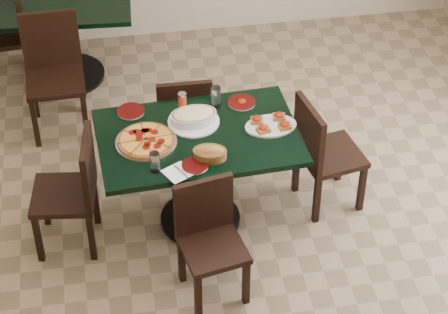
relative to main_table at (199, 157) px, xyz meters
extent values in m
plane|color=#7F6749|center=(0.17, -0.30, -0.57)|extent=(5.50, 5.50, 0.00)
cube|color=black|center=(0.00, 0.00, 0.16)|extent=(1.32, 0.89, 0.04)
cylinder|color=black|center=(0.00, 0.00, -0.21)|extent=(0.11, 0.11, 0.71)
cylinder|color=black|center=(0.00, 0.00, -0.55)|extent=(0.55, 0.55, 0.03)
cube|color=black|center=(-0.86, 1.90, 0.16)|extent=(1.22, 0.92, 0.04)
cylinder|color=black|center=(-0.86, 1.90, -0.21)|extent=(0.13, 0.13, 0.71)
cylinder|color=black|center=(-0.86, 1.90, -0.55)|extent=(0.64, 0.64, 0.03)
cube|color=black|center=(-0.02, 0.65, -0.18)|extent=(0.39, 0.39, 0.04)
cube|color=black|center=(-0.03, 0.48, 0.04)|extent=(0.38, 0.05, 0.41)
cube|color=black|center=(0.14, 0.81, -0.38)|extent=(0.04, 0.04, 0.37)
cube|color=black|center=(0.13, 0.49, -0.38)|extent=(0.04, 0.04, 0.37)
cube|color=black|center=(-0.18, 0.82, -0.38)|extent=(0.04, 0.04, 0.37)
cube|color=black|center=(-0.19, 0.50, -0.38)|extent=(0.04, 0.04, 0.37)
cube|color=black|center=(-0.01, -0.65, -0.19)|extent=(0.44, 0.44, 0.04)
cube|color=black|center=(-0.04, -0.49, 0.03)|extent=(0.37, 0.11, 0.40)
cube|color=black|center=(-0.13, -0.83, -0.39)|extent=(0.05, 0.05, 0.36)
cube|color=black|center=(-0.19, -0.53, -0.39)|extent=(0.05, 0.05, 0.36)
cube|color=black|center=(0.18, -0.77, -0.39)|extent=(0.05, 0.05, 0.36)
cube|color=black|center=(0.11, -0.47, -0.39)|extent=(0.05, 0.05, 0.36)
cube|color=black|center=(0.91, 0.06, -0.16)|extent=(0.47, 0.47, 0.04)
cube|color=black|center=(0.74, 0.03, 0.07)|extent=(0.12, 0.40, 0.43)
cube|color=black|center=(1.11, -0.07, -0.37)|extent=(0.05, 0.05, 0.39)
cube|color=black|center=(0.78, -0.14, -0.37)|extent=(0.05, 0.05, 0.39)
cube|color=black|center=(1.05, 0.26, -0.37)|extent=(0.05, 0.05, 0.39)
cube|color=black|center=(0.71, 0.19, -0.37)|extent=(0.05, 0.05, 0.39)
cube|color=black|center=(-0.89, -0.05, -0.16)|extent=(0.45, 0.45, 0.04)
cube|color=black|center=(-0.71, -0.08, 0.08)|extent=(0.09, 0.40, 0.43)
cube|color=black|center=(-1.04, 0.14, -0.37)|extent=(0.04, 0.04, 0.39)
cube|color=black|center=(-0.70, 0.10, -0.37)|extent=(0.04, 0.04, 0.39)
cube|color=black|center=(-1.08, -0.20, -0.37)|extent=(0.04, 0.04, 0.39)
cube|color=black|center=(-0.74, -0.24, -0.37)|extent=(0.04, 0.04, 0.39)
cube|color=black|center=(-0.92, 1.19, -0.13)|extent=(0.44, 0.44, 0.04)
cube|color=black|center=(-0.92, 1.39, 0.13)|extent=(0.43, 0.05, 0.46)
cube|color=black|center=(-1.10, 1.00, -0.36)|extent=(0.04, 0.04, 0.42)
cube|color=black|center=(-1.11, 1.38, -0.36)|extent=(0.04, 0.04, 0.42)
cube|color=black|center=(-0.73, 1.01, -0.36)|extent=(0.04, 0.04, 0.42)
cube|color=black|center=(-0.74, 1.39, -0.36)|extent=(0.04, 0.04, 0.42)
cube|color=black|center=(-1.16, 1.93, 0.13)|extent=(0.08, 0.44, 0.47)
cube|color=black|center=(-1.19, 2.11, -0.36)|extent=(0.04, 0.04, 0.43)
cube|color=black|center=(-1.15, 1.74, -0.36)|extent=(0.04, 0.04, 0.43)
cylinder|color=silver|center=(-0.33, -0.03, 0.19)|extent=(0.39, 0.39, 0.01)
cylinder|color=brown|center=(-0.33, -0.03, 0.20)|extent=(0.36, 0.36, 0.02)
cylinder|color=#C48129|center=(-0.33, -0.03, 0.21)|extent=(0.32, 0.32, 0.01)
cylinder|color=silver|center=(-0.01, 0.13, 0.19)|extent=(0.34, 0.34, 0.01)
ellipsoid|color=beige|center=(-0.01, 0.13, 0.25)|extent=(0.28, 0.20, 0.04)
ellipsoid|color=#B17D31|center=(0.04, -0.23, 0.24)|extent=(0.19, 0.12, 0.07)
cylinder|color=silver|center=(-0.06, -0.30, 0.19)|extent=(0.16, 0.16, 0.01)
cylinder|color=#330403|center=(-0.06, -0.30, 0.19)|extent=(0.17, 0.17, 0.00)
cylinder|color=silver|center=(0.33, 0.29, 0.19)|extent=(0.18, 0.18, 0.01)
cylinder|color=#330403|center=(0.33, 0.29, 0.19)|extent=(0.18, 0.18, 0.00)
ellipsoid|color=#961B07|center=(0.33, 0.29, 0.20)|extent=(0.06, 0.06, 0.03)
cylinder|color=silver|center=(-0.40, 0.31, 0.19)|extent=(0.18, 0.18, 0.01)
cylinder|color=#330403|center=(-0.40, 0.31, 0.19)|extent=(0.18, 0.18, 0.00)
cube|color=white|center=(-0.17, -0.34, 0.18)|extent=(0.21, 0.21, 0.00)
cube|color=silver|center=(-0.15, -0.34, 0.19)|extent=(0.08, 0.13, 0.00)
cylinder|color=silver|center=(0.16, 0.29, 0.26)|extent=(0.07, 0.07, 0.15)
cylinder|color=silver|center=(-0.31, -0.30, 0.25)|extent=(0.06, 0.06, 0.14)
cylinder|color=#B52B13|center=(-0.06, 0.33, 0.23)|extent=(0.05, 0.05, 0.09)
cylinder|color=silver|center=(-0.06, 0.33, 0.27)|extent=(0.06, 0.06, 0.01)
camera|label=1|loc=(-0.55, -4.30, 3.65)|focal=70.00mm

